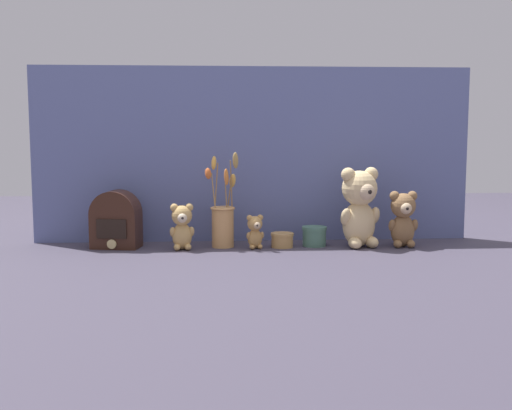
{
  "coord_description": "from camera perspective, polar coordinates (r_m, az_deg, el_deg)",
  "views": [
    {
      "loc": [
        -0.16,
        -2.38,
        0.44
      ],
      "look_at": [
        0.0,
        0.02,
        0.16
      ],
      "focal_mm": 45.0,
      "sensor_mm": 36.0,
      "label": 1
    }
  ],
  "objects": [
    {
      "name": "teddy_bear_small",
      "position": [
        2.4,
        -6.6,
        -1.83
      ],
      "size": [
        0.09,
        0.09,
        0.17
      ],
      "color": "tan",
      "rests_on": "ground"
    },
    {
      "name": "teddy_bear_large",
      "position": [
        2.46,
        9.2,
        -0.05
      ],
      "size": [
        0.17,
        0.15,
        0.3
      ],
      "color": "#DBBC84",
      "rests_on": "ground"
    },
    {
      "name": "teddy_bear_tiny",
      "position": [
        2.4,
        -0.09,
        -2.32
      ],
      "size": [
        0.07,
        0.06,
        0.13
      ],
      "color": "tan",
      "rests_on": "ground"
    },
    {
      "name": "decorative_tin_tall",
      "position": [
        2.44,
        2.34,
        -3.12
      ],
      "size": [
        0.09,
        0.09,
        0.05
      ],
      "color": "tan",
      "rests_on": "ground"
    },
    {
      "name": "teddy_bear_medium",
      "position": [
        2.5,
        12.95,
        -1.11
      ],
      "size": [
        0.11,
        0.11,
        0.21
      ],
      "color": "olive",
      "rests_on": "ground"
    },
    {
      "name": "backdrop_wall",
      "position": [
        2.56,
        -0.22,
        4.5
      ],
      "size": [
        1.74,
        0.02,
        0.69
      ],
      "color": "slate",
      "rests_on": "ground"
    },
    {
      "name": "decorative_tin_short",
      "position": [
        2.47,
        5.2,
        -2.77
      ],
      "size": [
        0.09,
        0.09,
        0.08
      ],
      "color": "#47705B",
      "rests_on": "ground"
    },
    {
      "name": "ground_plane",
      "position": [
        2.43,
        0.03,
        -3.83
      ],
      "size": [
        4.0,
        4.0,
        0.0
      ],
      "primitive_type": "plane",
      "color": "#3D3847"
    },
    {
      "name": "vintage_radio",
      "position": [
        2.47,
        -12.34,
        -1.4
      ],
      "size": [
        0.19,
        0.13,
        0.22
      ],
      "color": "#381E14",
      "rests_on": "ground"
    },
    {
      "name": "flower_vase",
      "position": [
        2.44,
        -2.95,
        -1.37
      ],
      "size": [
        0.13,
        0.09,
        0.36
      ],
      "color": "tan",
      "rests_on": "ground"
    }
  ]
}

